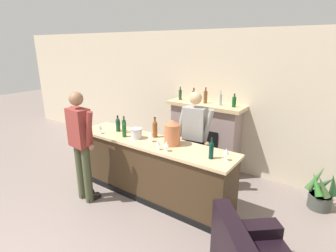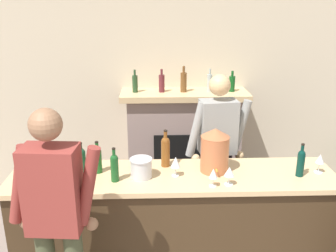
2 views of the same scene
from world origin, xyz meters
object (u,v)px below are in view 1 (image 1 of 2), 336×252
(wine_bottle_burgundy_dark, at_px, (124,129))
(person_bartender, at_px, (194,138))
(wine_glass_near_bucket, at_px, (151,134))
(wine_glass_back_row, at_px, (100,127))
(wine_bottle_rose_blush, at_px, (155,128))
(wine_glass_mid_counter, at_px, (167,144))
(wine_bottle_cabernet_heavy, at_px, (124,125))
(copper_dispenser, at_px, (172,132))
(wine_glass_by_dispenser, at_px, (226,152))
(fireplace_stone, at_px, (205,136))
(wine_bottle_chardonnay_pale, at_px, (118,124))
(wine_glass_front_right, at_px, (158,143))
(ice_bucket_steel, at_px, (136,133))
(potted_plant_corner, at_px, (321,192))
(wine_bottle_riesling_slim, at_px, (211,149))
(person_customer, at_px, (81,143))

(wine_bottle_burgundy_dark, bearing_deg, person_bartender, 34.54)
(wine_glass_near_bucket, xyz_separation_m, wine_glass_back_row, (-0.98, -0.19, -0.02))
(wine_bottle_rose_blush, bearing_deg, wine_glass_mid_counter, -36.93)
(wine_bottle_cabernet_heavy, distance_m, wine_glass_back_row, 0.41)
(wine_bottle_rose_blush, bearing_deg, copper_dispenser, -15.35)
(wine_glass_by_dispenser, bearing_deg, wine_glass_back_row, -174.58)
(fireplace_stone, xyz_separation_m, copper_dispenser, (0.16, -1.41, 0.49))
(fireplace_stone, bearing_deg, wine_bottle_burgundy_dark, -113.87)
(wine_bottle_cabernet_heavy, bearing_deg, wine_glass_near_bucket, -7.86)
(wine_bottle_chardonnay_pale, distance_m, wine_bottle_cabernet_heavy, 0.14)
(wine_bottle_cabernet_heavy, bearing_deg, wine_glass_front_right, -16.91)
(copper_dispenser, bearing_deg, fireplace_stone, 96.41)
(ice_bucket_steel, height_order, wine_glass_near_bucket, wine_glass_near_bucket)
(wine_glass_mid_counter, bearing_deg, wine_bottle_rose_blush, 143.07)
(potted_plant_corner, distance_m, wine_bottle_cabernet_heavy, 3.35)
(person_bartender, distance_m, wine_glass_near_bucket, 0.75)
(wine_glass_front_right, relative_size, wine_glass_back_row, 0.99)
(copper_dispenser, relative_size, ice_bucket_steel, 2.07)
(person_bartender, distance_m, wine_bottle_burgundy_dark, 1.18)
(person_bartender, distance_m, wine_bottle_chardonnay_pale, 1.37)
(wine_glass_mid_counter, bearing_deg, wine_glass_by_dispenser, 13.41)
(wine_glass_back_row, bearing_deg, potted_plant_corner, 23.46)
(fireplace_stone, bearing_deg, wine_bottle_chardonnay_pale, -125.15)
(wine_bottle_rose_blush, bearing_deg, ice_bucket_steel, -133.78)
(fireplace_stone, height_order, wine_bottle_riesling_slim, fireplace_stone)
(wine_glass_mid_counter, bearing_deg, potted_plant_corner, 36.59)
(wine_bottle_chardonnay_pale, relative_size, wine_glass_front_right, 1.84)
(wine_bottle_cabernet_heavy, relative_size, wine_glass_mid_counter, 1.83)
(person_customer, xyz_separation_m, wine_glass_by_dispenser, (2.10, 0.72, 0.11))
(wine_bottle_riesling_slim, xyz_separation_m, wine_bottle_rose_blush, (-1.15, 0.24, 0.02))
(potted_plant_corner, bearing_deg, person_bartender, -160.63)
(person_bartender, bearing_deg, wine_bottle_cabernet_heavy, -156.33)
(wine_glass_by_dispenser, distance_m, wine_glass_mid_counter, 0.85)
(person_customer, xyz_separation_m, person_bartender, (1.30, 1.28, -0.03))
(wine_glass_back_row, bearing_deg, wine_glass_mid_counter, 0.59)
(wine_glass_by_dispenser, bearing_deg, person_bartender, 144.86)
(fireplace_stone, bearing_deg, person_customer, -115.17)
(fireplace_stone, relative_size, wine_bottle_riesling_slim, 5.69)
(wine_bottle_riesling_slim, height_order, wine_bottle_chardonnay_pale, wine_bottle_riesling_slim)
(wine_glass_mid_counter, bearing_deg, wine_bottle_cabernet_heavy, 166.28)
(person_customer, bearing_deg, potted_plant_corner, 31.37)
(copper_dispenser, height_order, wine_bottle_chardonnay_pale, copper_dispenser)
(fireplace_stone, height_order, wine_bottle_chardonnay_pale, fireplace_stone)
(wine_glass_near_bucket, bearing_deg, potted_plant_corner, 28.06)
(fireplace_stone, distance_m, wine_glass_mid_counter, 1.74)
(copper_dispenser, relative_size, wine_glass_mid_counter, 2.51)
(wine_bottle_chardonnay_pale, relative_size, wine_bottle_cabernet_heavy, 0.99)
(copper_dispenser, height_order, wine_bottle_burgundy_dark, copper_dispenser)
(wine_glass_back_row, bearing_deg, wine_bottle_burgundy_dark, 13.73)
(wine_bottle_cabernet_heavy, relative_size, wine_glass_front_right, 1.86)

